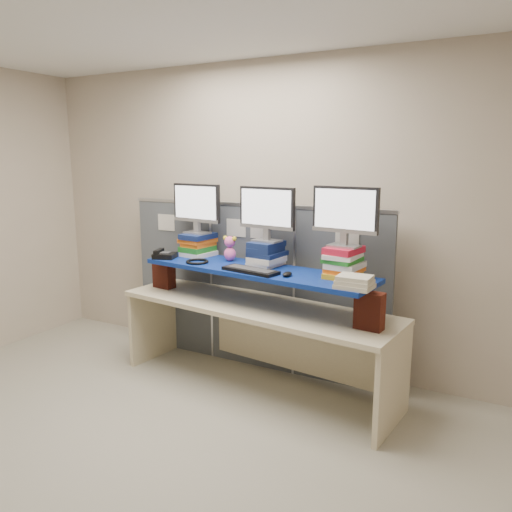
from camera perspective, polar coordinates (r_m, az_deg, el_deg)
The scene contains 18 objects.
room at distance 3.08m, azimuth -16.60°, elevation 0.73°, with size 5.00×4.00×2.80m.
cubicle_partition at distance 4.62m, azimuth -0.45°, elevation -3.37°, with size 2.60×0.06×1.53m.
desk at distance 4.20m, azimuth 0.00°, elevation -7.44°, with size 2.49×0.97×0.74m.
brick_pier_left at distance 4.72m, azimuth -10.48°, elevation -1.97°, with size 0.20×0.11×0.27m, color maroon.
brick_pier_right at distance 3.62m, azimuth 12.84°, elevation -6.13°, with size 0.20×0.11×0.27m, color maroon.
blue_board at distance 4.09m, azimuth 0.00°, elevation -1.63°, with size 2.01×0.50×0.04m, color navy.
book_stack_left at distance 4.60m, azimuth -6.64°, elevation 1.32°, with size 0.29×0.33×0.21m.
book_stack_center at distance 4.15m, azimuth 1.21°, elevation 0.25°, with size 0.28×0.33×0.20m.
book_stack_right at distance 3.81m, azimuth 9.99°, elevation -0.67°, with size 0.28×0.32×0.23m.
monitor_left at distance 4.55m, azimuth -6.81°, elevation 5.75°, with size 0.52×0.17×0.45m.
monitor_center at distance 4.09m, azimuth 1.25°, elevation 5.19°, with size 0.52×0.17×0.45m.
monitor_right at distance 3.75m, azimuth 10.14°, elevation 4.87°, with size 0.52×0.17×0.45m.
keyboard at distance 3.93m, azimuth -0.63°, elevation -1.65°, with size 0.50×0.24×0.03m.
mouse at distance 3.80m, azimuth 3.59°, elevation -2.07°, with size 0.06×0.11×0.04m, color black.
desk_phone at distance 4.54m, azimuth -10.46°, elevation 0.12°, with size 0.23×0.22×0.08m.
headset at distance 4.31m, azimuth -6.73°, elevation -0.63°, with size 0.20×0.20×0.02m, color black.
plush_toy at distance 4.34m, azimuth -3.01°, elevation 0.90°, with size 0.13×0.10×0.22m.
binder_stack at distance 3.52m, azimuth 11.20°, elevation -2.96°, with size 0.25×0.20×0.09m.
Camera 1 is at (2.15, -2.14, 1.94)m, focal length 35.00 mm.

